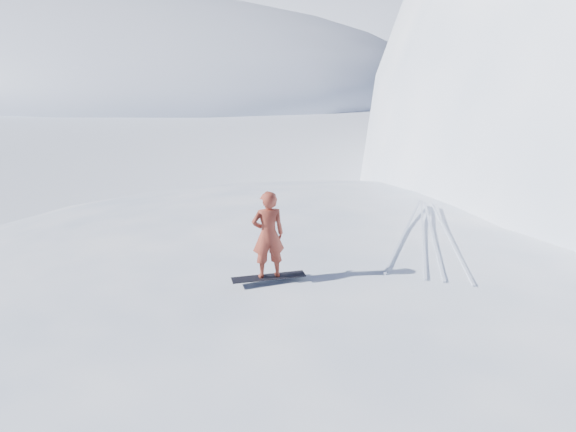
# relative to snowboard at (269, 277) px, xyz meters

# --- Properties ---
(ground) EXTENTS (400.00, 400.00, 0.00)m
(ground) POSITION_rel_snowboard_xyz_m (3.30, -0.51, -2.41)
(ground) COLOR white
(ground) RESTS_ON ground
(near_ridge) EXTENTS (36.00, 28.00, 4.80)m
(near_ridge) POSITION_rel_snowboard_xyz_m (4.30, 2.49, -2.41)
(near_ridge) COLOR white
(near_ridge) RESTS_ON ground
(far_ridge_a) EXTENTS (120.00, 70.00, 28.00)m
(far_ridge_a) POSITION_rel_snowboard_xyz_m (-66.70, 59.49, -2.41)
(far_ridge_a) COLOR white
(far_ridge_a) RESTS_ON ground
(far_ridge_c) EXTENTS (140.00, 90.00, 36.00)m
(far_ridge_c) POSITION_rel_snowboard_xyz_m (-36.70, 109.49, -2.41)
(far_ridge_c) COLOR white
(far_ridge_c) RESTS_ON ground
(wind_bumps) EXTENTS (16.00, 14.40, 1.00)m
(wind_bumps) POSITION_rel_snowboard_xyz_m (2.74, 1.61, -2.41)
(wind_bumps) COLOR white
(wind_bumps) RESTS_ON ground
(snowboard) EXTENTS (1.43, 1.23, 0.03)m
(snowboard) POSITION_rel_snowboard_xyz_m (0.00, 0.00, 0.00)
(snowboard) COLOR black
(snowboard) RESTS_ON near_ridge
(snowboarder) EXTENTS (0.83, 0.79, 1.90)m
(snowboarder) POSITION_rel_snowboard_xyz_m (0.00, 0.00, 0.96)
(snowboarder) COLOR maroon
(snowboarder) RESTS_ON snowboard
(board_tracks) EXTENTS (2.44, 5.98, 0.04)m
(board_tracks) POSITION_rel_snowboard_xyz_m (2.55, 4.23, 0.01)
(board_tracks) COLOR silver
(board_tracks) RESTS_ON ground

